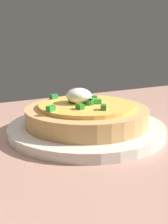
% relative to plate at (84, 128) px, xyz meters
% --- Properties ---
extents(dining_table, '(1.22, 0.85, 0.03)m').
position_rel_plate_xyz_m(dining_table, '(-0.00, 0.12, -0.02)').
color(dining_table, tan).
rests_on(dining_table, ground).
extents(plate, '(0.25, 0.25, 0.01)m').
position_rel_plate_xyz_m(plate, '(0.00, 0.00, 0.00)').
color(plate, silver).
rests_on(plate, dining_table).
extents(pizza, '(0.20, 0.20, 0.06)m').
position_rel_plate_xyz_m(pizza, '(0.00, -0.00, 0.02)').
color(pizza, tan).
rests_on(pizza, plate).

